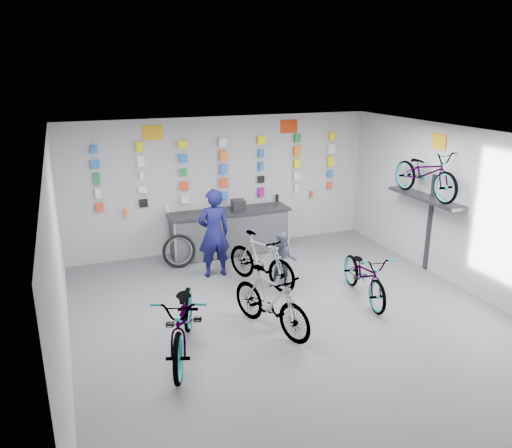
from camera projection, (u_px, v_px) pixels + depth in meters
name	position (u px, v px, depth m)	size (l,w,h in m)	color
floor	(300.00, 325.00, 8.11)	(8.00, 8.00, 0.00)	#55555A
ceiling	(305.00, 141.00, 7.21)	(8.00, 8.00, 0.00)	white
wall_back	(223.00, 184.00, 11.21)	(7.00, 7.00, 0.00)	#AFAFB1
wall_left	(59.00, 271.00, 6.45)	(8.00, 8.00, 0.00)	#AFAFB1
wall_right	(479.00, 215.00, 8.87)	(8.00, 8.00, 0.00)	#AFAFB1
counter	(230.00, 233.00, 11.11)	(2.70, 0.66, 1.00)	black
merch_wall	(225.00, 171.00, 11.07)	(5.57, 0.08, 1.55)	#E93E20
wall_bracket	(426.00, 202.00, 9.89)	(0.39, 1.90, 2.00)	#333338
sign_left	(153.00, 133.00, 10.31)	(0.42, 0.02, 0.30)	gold
sign_right	(289.00, 126.00, 11.38)	(0.42, 0.02, 0.30)	red
sign_side	(439.00, 141.00, 9.58)	(0.02, 0.40, 0.30)	gold
bike_left	(184.00, 320.00, 7.16)	(0.73, 2.09, 1.10)	gray
bike_center	(271.00, 301.00, 7.82)	(0.48, 1.70, 1.02)	gray
bike_right	(365.00, 274.00, 8.93)	(0.62, 1.77, 0.93)	gray
bike_service	(261.00, 260.00, 9.49)	(0.48, 1.71, 1.03)	gray
bike_wall	(426.00, 173.00, 9.68)	(0.63, 1.80, 0.95)	gray
clerk	(214.00, 233.00, 9.80)	(0.65, 0.43, 1.79)	#0F1043
customer	(283.00, 260.00, 9.36)	(0.53, 0.42, 1.10)	slate
spare_wheel	(179.00, 251.00, 10.39)	(0.72, 0.22, 0.71)	black
register	(238.00, 205.00, 11.00)	(0.28, 0.30, 0.22)	black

